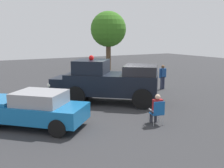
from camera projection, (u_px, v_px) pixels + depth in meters
ground_plane at (122, 103)px, 14.47m from camera, size 60.00×60.00×0.00m
vintage_fire_truck at (108, 81)px, 14.39m from camera, size 5.92×5.53×2.59m
classic_hot_rod at (33, 108)px, 10.62m from camera, size 4.41×4.37×1.46m
lawn_chair_near_truck at (158, 111)px, 10.78m from camera, size 0.60×0.60×1.02m
lawn_chair_by_car at (147, 84)px, 16.82m from camera, size 0.60×0.61×1.02m
spectator_seated at (156, 108)px, 10.89m from camera, size 0.49×0.60×1.29m
spectator_standing at (163, 75)px, 17.98m from camera, size 0.65×0.31×1.68m
oak_tree_distant at (108, 29)px, 27.46m from camera, size 3.71×3.71×6.16m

